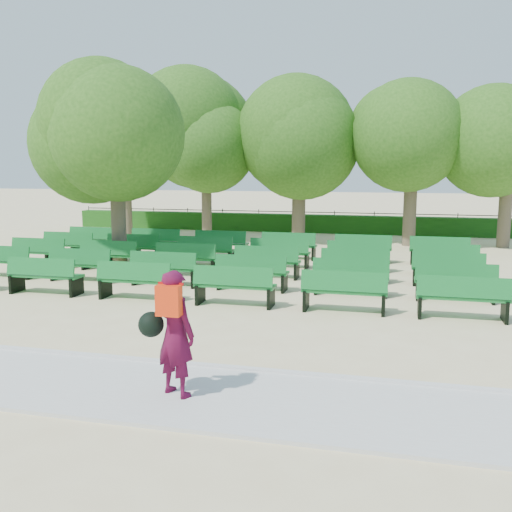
# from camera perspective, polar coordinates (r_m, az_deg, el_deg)

# --- Properties ---
(ground) EXTENTS (120.00, 120.00, 0.00)m
(ground) POSITION_cam_1_polar(r_m,az_deg,el_deg) (15.80, -1.44, -3.30)
(ground) COLOR beige
(paving) EXTENTS (30.00, 2.20, 0.06)m
(paving) POSITION_cam_1_polar(r_m,az_deg,el_deg) (9.16, -14.07, -12.63)
(paving) COLOR silver
(paving) RESTS_ON ground
(curb) EXTENTS (30.00, 0.12, 0.10)m
(curb) POSITION_cam_1_polar(r_m,az_deg,el_deg) (10.12, -10.99, -10.30)
(curb) COLOR silver
(curb) RESTS_ON ground
(hedge) EXTENTS (26.00, 0.70, 0.90)m
(hedge) POSITION_cam_1_polar(r_m,az_deg,el_deg) (29.32, 5.81, 3.24)
(hedge) COLOR #1B5115
(hedge) RESTS_ON ground
(fence) EXTENTS (26.00, 0.10, 1.02)m
(fence) POSITION_cam_1_polar(r_m,az_deg,el_deg) (29.76, 5.90, 2.45)
(fence) COLOR black
(fence) RESTS_ON ground
(tree_line) EXTENTS (21.80, 6.80, 7.04)m
(tree_line) POSITION_cam_1_polar(r_m,az_deg,el_deg) (25.45, 4.52, 1.37)
(tree_line) COLOR #33641A
(tree_line) RESTS_ON ground
(bench_array) EXTENTS (1.98, 0.65, 1.24)m
(bench_array) POSITION_cam_1_polar(r_m,az_deg,el_deg) (17.70, -2.90, -1.64)
(bench_array) COLOR #126B28
(bench_array) RESTS_ON ground
(tree_among) EXTENTS (4.65, 4.65, 6.63)m
(tree_among) POSITION_cam_1_polar(r_m,az_deg,el_deg) (19.11, -13.91, 12.17)
(tree_among) COLOR brown
(tree_among) RESTS_ON ground
(person) EXTENTS (0.93, 0.67, 1.85)m
(person) POSITION_cam_1_polar(r_m,az_deg,el_deg) (8.34, -8.29, -7.45)
(person) COLOR #4E0B28
(person) RESTS_ON ground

